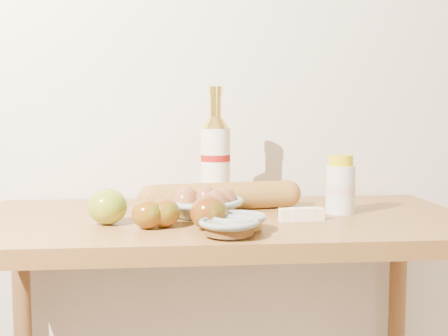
# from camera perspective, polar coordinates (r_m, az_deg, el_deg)

# --- Properties ---
(back_wall) EXTENTS (3.50, 0.02, 2.60)m
(back_wall) POSITION_cam_1_polar(r_m,az_deg,el_deg) (1.68, -1.13, 10.77)
(back_wall) COLOR beige
(back_wall) RESTS_ON ground
(table) EXTENTS (1.20, 0.60, 0.90)m
(table) POSITION_cam_1_polar(r_m,az_deg,el_deg) (1.39, -0.11, -9.89)
(table) COLOR #A87236
(table) RESTS_ON ground
(bourbon_bottle) EXTENTS (0.09, 0.09, 0.32)m
(bourbon_bottle) POSITION_cam_1_polar(r_m,az_deg,el_deg) (1.47, -0.86, 0.94)
(bourbon_bottle) COLOR white
(bourbon_bottle) RESTS_ON table
(cream_bottle) EXTENTS (0.08, 0.08, 0.15)m
(cream_bottle) POSITION_cam_1_polar(r_m,az_deg,el_deg) (1.43, 11.75, -1.83)
(cream_bottle) COLOR silver
(cream_bottle) RESTS_ON table
(egg_bowl) EXTENTS (0.25, 0.25, 0.07)m
(egg_bowl) POSITION_cam_1_polar(r_m,az_deg,el_deg) (1.35, -2.16, -3.76)
(egg_bowl) COLOR #97A59E
(egg_bowl) RESTS_ON table
(baguette) EXTENTS (0.44, 0.14, 0.07)m
(baguette) POSITION_cam_1_polar(r_m,az_deg,el_deg) (1.44, -0.23, -2.89)
(baguette) COLOR #B68337
(baguette) RESTS_ON table
(apple_yellowgreen) EXTENTS (0.11, 0.11, 0.08)m
(apple_yellowgreen) POSITION_cam_1_polar(r_m,az_deg,el_deg) (1.28, -11.75, -3.85)
(apple_yellowgreen) COLOR #A59521
(apple_yellowgreen) RESTS_ON table
(apple_redgreen_front) EXTENTS (0.09, 0.09, 0.06)m
(apple_redgreen_front) POSITION_cam_1_polar(r_m,az_deg,el_deg) (1.22, -7.72, -4.64)
(apple_redgreen_front) COLOR #991408
(apple_redgreen_front) RESTS_ON table
(apple_redgreen_right) EXTENTS (0.09, 0.09, 0.07)m
(apple_redgreen_right) POSITION_cam_1_polar(r_m,az_deg,el_deg) (1.20, -1.53, -4.57)
(apple_redgreen_right) COLOR maroon
(apple_redgreen_right) RESTS_ON table
(sugar_bowl) EXTENTS (0.16, 0.16, 0.04)m
(sugar_bowl) POSITION_cam_1_polar(r_m,az_deg,el_deg) (1.14, 0.52, -6.08)
(sugar_bowl) COLOR gray
(sugar_bowl) RESTS_ON table
(syrup_bowl) EXTENTS (0.13, 0.13, 0.04)m
(syrup_bowl) POSITION_cam_1_polar(r_m,az_deg,el_deg) (1.19, 1.47, -5.52)
(syrup_bowl) COLOR gray
(syrup_bowl) RESTS_ON table
(butter_stick) EXTENTS (0.11, 0.04, 0.03)m
(butter_stick) POSITION_cam_1_polar(r_m,az_deg,el_deg) (1.32, 7.87, -4.70)
(butter_stick) COLOR #FCF0C3
(butter_stick) RESTS_ON table
(apple_extra) EXTENTS (0.09, 0.09, 0.06)m
(apple_extra) POSITION_cam_1_polar(r_m,az_deg,el_deg) (1.23, -6.11, -4.53)
(apple_extra) COLOR #991408
(apple_extra) RESTS_ON table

